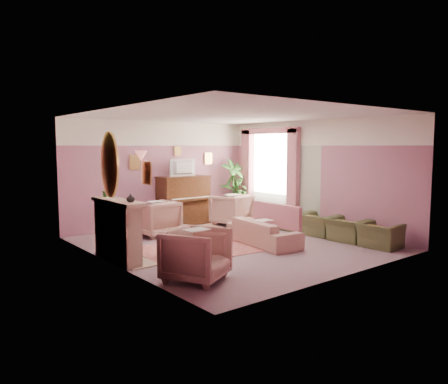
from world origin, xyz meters
TOP-DOWN VIEW (x-y plane):
  - floor at (0.00, 0.00)m, footprint 5.50×6.00m
  - ceiling at (0.00, 0.00)m, footprint 5.50×6.00m
  - wall_back at (0.00, 3.00)m, footprint 5.50×0.02m
  - wall_front at (0.00, -3.00)m, footprint 5.50×0.02m
  - wall_left at (-2.75, 0.00)m, footprint 0.02×6.00m
  - wall_right at (2.75, 0.00)m, footprint 0.02×6.00m
  - picture_rail_band at (0.00, 2.99)m, footprint 5.50×0.01m
  - stripe_panel at (2.73, 1.30)m, footprint 0.01×3.00m
  - fireplace_surround at (-2.59, 0.20)m, footprint 0.30×1.40m
  - fireplace_inset at (-2.49, 0.20)m, footprint 0.18×0.72m
  - fire_ember at (-2.45, 0.20)m, footprint 0.06×0.54m
  - mantel_shelf at (-2.56, 0.20)m, footprint 0.40×1.55m
  - hearth at (-2.39, 0.20)m, footprint 0.55×1.50m
  - mirror_frame at (-2.70, 0.20)m, footprint 0.04×0.72m
  - mirror_glass at (-2.67, 0.20)m, footprint 0.01×0.60m
  - sconce_shade at (-2.62, -0.85)m, footprint 0.20×0.20m
  - piano at (0.50, 2.68)m, footprint 1.40×0.60m
  - piano_keyshelf at (0.50, 2.33)m, footprint 1.30×0.12m
  - piano_keys at (0.50, 2.33)m, footprint 1.20×0.08m
  - piano_top at (0.50, 2.68)m, footprint 1.45×0.65m
  - television at (0.50, 2.63)m, footprint 0.80×0.12m
  - print_back_left at (-0.80, 2.96)m, footprint 0.30×0.03m
  - print_back_right at (1.55, 2.96)m, footprint 0.26×0.03m
  - print_back_mid at (0.50, 2.96)m, footprint 0.22×0.03m
  - print_left_wall at (-2.71, -1.20)m, footprint 0.03×0.28m
  - window_blind at (2.70, 1.55)m, footprint 0.03×1.40m
  - curtain_left at (2.62, 0.63)m, footprint 0.16×0.34m
  - curtain_right at (2.62, 2.47)m, footprint 0.16×0.34m
  - pelmet at (2.62, 1.55)m, footprint 0.16×2.20m
  - mantel_plant at (-2.55, 0.75)m, footprint 0.16×0.16m
  - mantel_vase at (-2.55, -0.30)m, footprint 0.16×0.16m
  - area_rug at (-0.83, 0.03)m, footprint 2.68×2.06m
  - coffee_table at (-0.91, 0.07)m, footprint 1.02×0.54m
  - table_paper at (-0.86, 0.07)m, footprint 0.35×0.28m
  - sofa at (0.49, -0.48)m, footprint 0.63×1.88m
  - sofa_throw at (0.89, -0.48)m, footprint 0.09×1.42m
  - floral_armchair_left at (-0.85, 1.80)m, footprint 0.89×0.89m
  - floral_armchair_right at (1.47, 1.79)m, footprint 0.89×0.89m
  - floral_armchair_front at (-2.11, -1.69)m, footprint 0.89×0.89m
  - olive_chair_a at (2.20, -2.23)m, footprint 0.57×0.81m
  - olive_chair_b at (2.20, -1.41)m, footprint 0.57×0.81m
  - olive_chair_c at (2.20, -0.59)m, footprint 0.57×0.81m
  - olive_chair_d at (2.20, 0.23)m, footprint 0.57×0.81m
  - side_table at (2.32, 2.48)m, footprint 0.52×0.52m
  - side_plant_big at (2.32, 2.48)m, footprint 0.30×0.30m
  - side_plant_small at (2.44, 2.38)m, footprint 0.16×0.16m
  - palm_pot at (2.18, 2.58)m, footprint 0.34×0.34m
  - palm_plant at (2.18, 2.58)m, footprint 0.76×0.76m

SIDE VIEW (x-z plane):
  - floor at x=0.00m, z-range -0.01..0.01m
  - area_rug at x=-0.83m, z-range 0.00..0.01m
  - hearth at x=-2.39m, z-range 0.00..0.02m
  - palm_pot at x=2.18m, z-range 0.00..0.34m
  - fire_ember at x=-2.45m, z-range 0.17..0.27m
  - coffee_table at x=-0.91m, z-range 0.00..0.45m
  - side_table at x=2.32m, z-range 0.00..0.70m
  - olive_chair_a at x=2.20m, z-range 0.00..0.70m
  - olive_chair_b at x=2.20m, z-range 0.00..0.70m
  - olive_chair_c at x=2.20m, z-range 0.00..0.70m
  - olive_chair_d at x=2.20m, z-range 0.00..0.70m
  - sofa at x=0.49m, z-range 0.00..0.76m
  - fireplace_inset at x=-2.49m, z-range 0.06..0.74m
  - table_paper at x=-0.86m, z-range 0.45..0.46m
  - floral_armchair_left at x=-0.85m, z-range 0.00..0.93m
  - floral_armchair_right at x=1.47m, z-range 0.00..0.93m
  - floral_armchair_front at x=-2.11m, z-range 0.00..0.93m
  - fireplace_surround at x=-2.59m, z-range 0.00..1.10m
  - sofa_throw at x=0.89m, z-range 0.34..0.86m
  - piano at x=0.50m, z-range 0.00..1.30m
  - piano_keyshelf at x=0.50m, z-range 0.69..0.75m
  - piano_keys at x=0.50m, z-range 0.75..0.77m
  - side_plant_small at x=2.44m, z-range 0.70..0.98m
  - side_plant_big at x=2.32m, z-range 0.70..1.04m
  - palm_plant at x=2.18m, z-range 0.34..1.78m
  - stripe_panel at x=2.73m, z-range 0.00..2.15m
  - mantel_shelf at x=-2.56m, z-range 1.09..1.16m
  - mantel_vase at x=-2.55m, z-range 1.15..1.31m
  - mantel_plant at x=-2.55m, z-range 1.15..1.43m
  - curtain_left at x=2.62m, z-range 0.00..2.60m
  - curtain_right at x=2.62m, z-range 0.00..2.60m
  - piano_top at x=0.50m, z-range 1.29..1.33m
  - wall_back at x=0.00m, z-range 0.00..2.80m
  - wall_front at x=0.00m, z-range 0.00..2.80m
  - wall_left at x=-2.75m, z-range 0.00..2.80m
  - wall_right at x=2.75m, z-range 0.00..2.80m
  - television at x=0.50m, z-range 1.36..1.84m
  - window_blind at x=2.70m, z-range 0.80..2.60m
  - print_back_left at x=-0.80m, z-range 1.53..1.91m
  - print_left_wall at x=-2.71m, z-range 1.54..1.90m
  - print_back_right at x=1.55m, z-range 1.61..1.95m
  - mirror_frame at x=-2.70m, z-range 1.20..2.40m
  - mirror_glass at x=-2.67m, z-range 1.27..2.33m
  - sconce_shade at x=-2.62m, z-range 1.90..2.06m
  - print_back_mid at x=0.50m, z-range 1.87..2.13m
  - picture_rail_band at x=0.00m, z-range 2.15..2.80m
  - pelmet at x=2.62m, z-range 2.48..2.64m
  - ceiling at x=0.00m, z-range 2.79..2.80m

